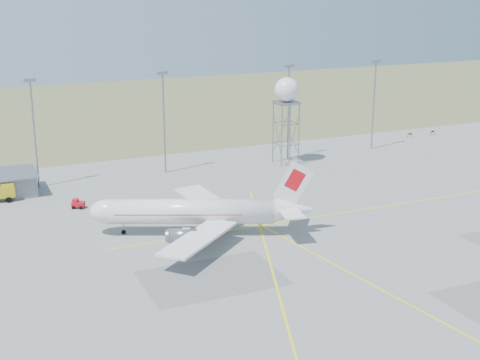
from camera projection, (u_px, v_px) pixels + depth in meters
name	position (u px, v px, depth m)	size (l,w,h in m)	color
ground	(408.00, 297.00, 81.99)	(400.00, 400.00, 0.00)	gray
grass_strip	(123.00, 109.00, 204.77)	(400.00, 120.00, 0.03)	#535F34
mast_a	(34.00, 124.00, 122.88)	(2.20, 0.50, 20.50)	gray
mast_b	(164.00, 114.00, 132.57)	(2.20, 0.50, 20.50)	gray
mast_c	(289.00, 104.00, 143.44)	(2.20, 0.50, 20.50)	gray
mast_d	(374.00, 97.00, 151.97)	(2.20, 0.50, 20.50)	gray
taxi_sign_near	(410.00, 134.00, 166.45)	(1.60, 0.17, 1.20)	black
taxi_sign_far	(432.00, 132.00, 169.17)	(1.60, 0.17, 1.20)	black
airliner_main	(196.00, 212.00, 101.66)	(32.55, 30.38, 11.60)	white
radar_tower	(286.00, 116.00, 139.96)	(5.08, 5.08, 18.38)	gray
baggage_tug	(78.00, 205.00, 114.32)	(2.47, 2.37, 1.61)	red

